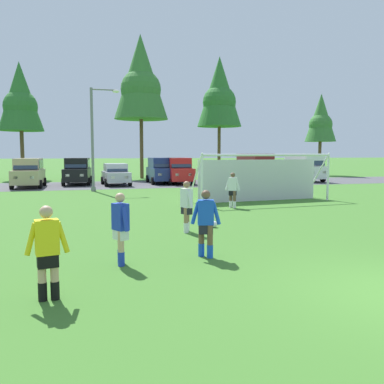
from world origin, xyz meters
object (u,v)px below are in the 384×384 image
at_px(player_defender_far, 206,224).
at_px(parked_car_slot_end, 304,166).
at_px(referee, 48,253).
at_px(parked_car_slot_center_left, 116,174).
at_px(soccer_goal, 261,177).
at_px(street_lamp, 95,138).
at_px(parked_car_slot_center_right, 178,170).
at_px(parked_car_slot_right, 224,173).
at_px(player_midfield_center, 233,190).
at_px(player_winger_left, 121,229).
at_px(parked_car_slot_center, 161,170).
at_px(soccer_ball, 214,224).
at_px(parked_car_slot_far_left, 29,172).
at_px(player_striker_near, 187,207).
at_px(parked_car_slot_left, 78,171).
at_px(parked_car_slot_far_right, 255,167).

height_order(player_defender_far, parked_car_slot_end, parked_car_slot_end).
relative_size(referee, parked_car_slot_center_left, 0.38).
height_order(soccer_goal, parked_car_slot_end, soccer_goal).
distance_m(soccer_goal, street_lamp, 11.81).
distance_m(parked_car_slot_center_right, parked_car_slot_right, 4.16).
relative_size(player_midfield_center, parked_car_slot_center_left, 0.38).
height_order(player_defender_far, parked_car_slot_center_left, parked_car_slot_center_left).
bearing_deg(parked_car_slot_right, referee, -115.46).
bearing_deg(player_winger_left, player_midfield_center, 55.17).
bearing_deg(parked_car_slot_center, street_lamp, -133.12).
distance_m(soccer_ball, parked_car_slot_far_left, 20.77).
relative_size(player_striker_near, player_defender_far, 1.00).
bearing_deg(referee, player_defender_far, 30.99).
height_order(player_striker_near, player_midfield_center, same).
bearing_deg(parked_car_slot_center, parked_car_slot_center_left, -164.39).
distance_m(parked_car_slot_right, parked_car_slot_end, 7.67).
distance_m(soccer_goal, player_winger_left, 13.25).
bearing_deg(referee, parked_car_slot_right, 64.54).
distance_m(player_midfield_center, player_winger_left, 10.20).
bearing_deg(parked_car_slot_far_left, parked_car_slot_end, 2.11).
distance_m(parked_car_slot_far_left, street_lamp, 6.88).
distance_m(soccer_ball, player_striker_near, 1.42).
bearing_deg(parked_car_slot_center_right, parked_car_slot_center, 152.81).
xyz_separation_m(player_striker_near, parked_car_slot_end, (16.18, 20.40, 0.52)).
distance_m(parked_car_slot_left, parked_car_slot_far_right, 15.31).
xyz_separation_m(player_midfield_center, parked_car_slot_left, (-7.24, 16.52, 0.29)).
height_order(referee, parked_car_slot_far_left, parked_car_slot_far_left).
relative_size(soccer_ball, soccer_goal, 0.03).
distance_m(player_winger_left, street_lamp, 18.72).
bearing_deg(parked_car_slot_center_left, player_striker_near, -87.64).
height_order(player_striker_near, parked_car_slot_right, parked_car_slot_right).
bearing_deg(player_midfield_center, parked_car_slot_end, 50.33).
relative_size(soccer_goal, parked_car_slot_center_right, 1.62).
bearing_deg(player_midfield_center, soccer_ball, -117.57).
bearing_deg(player_midfield_center, soccer_goal, 40.90).
bearing_deg(player_defender_far, soccer_goal, 59.13).
height_order(parked_car_slot_right, street_lamp, street_lamp).
xyz_separation_m(parked_car_slot_far_left, parked_car_slot_right, (15.76, 1.02, -0.24)).
distance_m(player_defender_far, street_lamp, 18.69).
xyz_separation_m(soccer_ball, street_lamp, (-3.56, 14.68, 3.44)).
xyz_separation_m(parked_car_slot_center_right, street_lamp, (-6.83, -5.20, 2.43)).
bearing_deg(player_winger_left, parked_car_slot_far_left, 102.06).
bearing_deg(parked_car_slot_far_right, referee, -120.40).
height_order(player_midfield_center, parked_car_slot_end, parked_car_slot_end).
relative_size(parked_car_slot_right, parked_car_slot_end, 0.89).
height_order(referee, player_midfield_center, same).
bearing_deg(soccer_goal, parked_car_slot_center_left, 117.26).
height_order(player_midfield_center, player_winger_left, same).
bearing_deg(parked_car_slot_center, soccer_ball, -95.41).
relative_size(parked_car_slot_far_left, parked_car_slot_end, 0.95).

